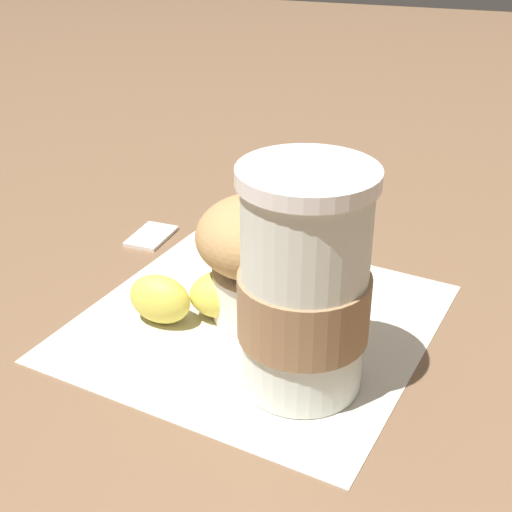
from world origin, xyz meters
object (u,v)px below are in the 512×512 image
at_px(coffee_cup, 304,287).
at_px(muffin, 256,252).
at_px(banana, 223,292).
at_px(sugar_packet, 151,234).

distance_m(coffee_cup, muffin, 0.09).
distance_m(coffee_cup, banana, 0.11).
height_order(coffee_cup, sugar_packet, coffee_cup).
bearing_deg(muffin, banana, 19.56).
xyz_separation_m(muffin, banana, (0.02, 0.01, -0.03)).
bearing_deg(banana, muffin, -160.44).
height_order(muffin, banana, muffin).
xyz_separation_m(muffin, sugar_packet, (0.13, -0.09, -0.05)).
bearing_deg(muffin, coffee_cup, 128.35).
bearing_deg(banana, coffee_cup, 142.28).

